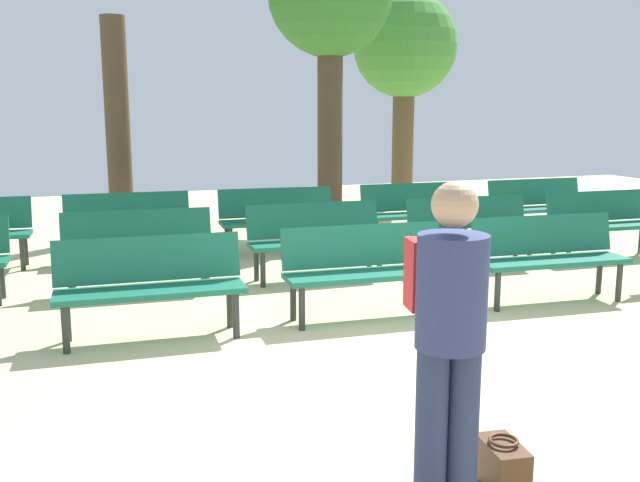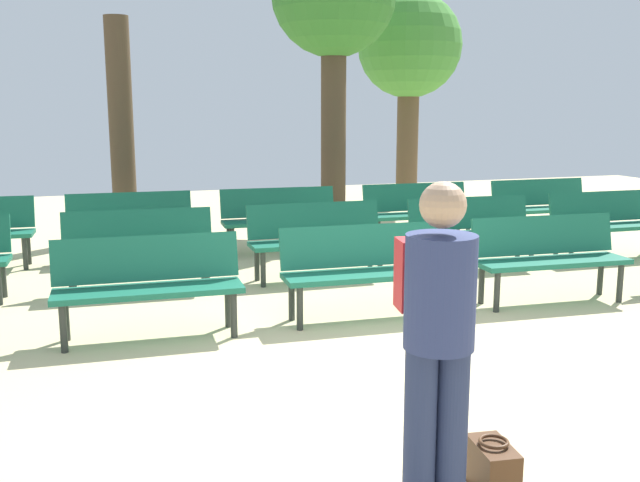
# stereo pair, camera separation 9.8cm
# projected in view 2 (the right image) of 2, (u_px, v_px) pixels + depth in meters

# --- Properties ---
(ground_plane) EXTENTS (24.98, 24.98, 0.00)m
(ground_plane) POSITION_uv_depth(u_px,v_px,m) (433.00, 375.00, 5.39)
(ground_plane) COLOR beige
(bench_r0_c1) EXTENTS (1.62, 0.55, 0.87)m
(bench_r0_c1) POSITION_uv_depth(u_px,v_px,m) (148.00, 280.00, 6.21)
(bench_r0_c1) COLOR #19664C
(bench_r0_c1) RESTS_ON ground_plane
(bench_r0_c2) EXTENTS (1.62, 0.57, 0.87)m
(bench_r0_c2) POSITION_uv_depth(u_px,v_px,m) (365.00, 265.00, 6.79)
(bench_r0_c2) COLOR #19664C
(bench_r0_c2) RESTS_ON ground_plane
(bench_r0_c3) EXTENTS (1.63, 0.58, 0.87)m
(bench_r0_c3) POSITION_uv_depth(u_px,v_px,m) (549.00, 253.00, 7.35)
(bench_r0_c3) COLOR #19664C
(bench_r0_c3) RESTS_ON ground_plane
(bench_r1_c1) EXTENTS (1.62, 0.57, 0.87)m
(bench_r1_c1) POSITION_uv_depth(u_px,v_px,m) (139.00, 245.00, 7.79)
(bench_r1_c1) COLOR #19664C
(bench_r1_c1) RESTS_ON ground_plane
(bench_r1_c2) EXTENTS (1.61, 0.52, 0.87)m
(bench_r1_c2) POSITION_uv_depth(u_px,v_px,m) (317.00, 236.00, 8.34)
(bench_r1_c2) COLOR #19664C
(bench_r1_c2) RESTS_ON ground_plane
(bench_r1_c3) EXTENTS (1.62, 0.57, 0.87)m
(bench_r1_c3) POSITION_uv_depth(u_px,v_px,m) (472.00, 228.00, 8.88)
(bench_r1_c3) COLOR #19664C
(bench_r1_c3) RESTS_ON ground_plane
(bench_r1_c4) EXTENTS (1.61, 0.53, 0.87)m
(bench_r1_c4) POSITION_uv_depth(u_px,v_px,m) (607.00, 220.00, 9.46)
(bench_r1_c4) COLOR #19664C
(bench_r1_c4) RESTS_ON ground_plane
(bench_r2_c1) EXTENTS (1.62, 0.56, 0.87)m
(bench_r2_c1) POSITION_uv_depth(u_px,v_px,m) (130.00, 222.00, 9.35)
(bench_r2_c1) COLOR #19664C
(bench_r2_c1) RESTS_ON ground_plane
(bench_r2_c2) EXTENTS (1.62, 0.57, 0.87)m
(bench_r2_c2) POSITION_uv_depth(u_px,v_px,m) (280.00, 216.00, 9.88)
(bench_r2_c2) COLOR #19664C
(bench_r2_c2) RESTS_ON ground_plane
(bench_r2_c3) EXTENTS (1.62, 0.54, 0.87)m
(bench_r2_c3) POSITION_uv_depth(u_px,v_px,m) (418.00, 210.00, 10.45)
(bench_r2_c3) COLOR #19664C
(bench_r2_c3) RESTS_ON ground_plane
(bench_r2_c4) EXTENTS (1.61, 0.51, 0.87)m
(bench_r2_c4) POSITION_uv_depth(u_px,v_px,m) (542.00, 204.00, 11.04)
(bench_r2_c4) COLOR #19664C
(bench_r2_c4) RESTS_ON ground_plane
(tree_0) EXTENTS (2.05, 2.05, 4.19)m
(tree_0) POSITION_uv_depth(u_px,v_px,m) (409.00, 50.00, 14.10)
(tree_0) COLOR brown
(tree_0) RESTS_ON ground_plane
(tree_1) EXTENTS (0.37, 0.37, 3.30)m
(tree_1) POSITION_uv_depth(u_px,v_px,m) (121.00, 129.00, 10.84)
(tree_1) COLOR #4C3A28
(tree_1) RESTS_ON ground_plane
(tree_2) EXTENTS (2.05, 2.05, 4.81)m
(tree_2) POSITION_uv_depth(u_px,v_px,m) (334.00, 2.00, 11.62)
(tree_2) COLOR #4C3A28
(tree_2) RESTS_ON ground_plane
(visitor_with_backpack) EXTENTS (0.40, 0.57, 1.65)m
(visitor_with_backpack) POSITION_uv_depth(u_px,v_px,m) (437.00, 328.00, 3.46)
(visitor_with_backpack) COLOR navy
(visitor_with_backpack) RESTS_ON ground_plane
(handbag) EXTENTS (0.22, 0.34, 0.29)m
(handbag) POSITION_uv_depth(u_px,v_px,m) (493.00, 467.00, 3.74)
(handbag) COLOR #4C2D19
(handbag) RESTS_ON ground_plane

